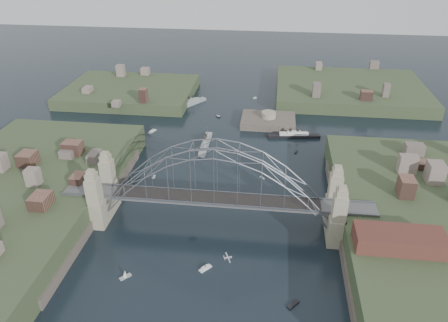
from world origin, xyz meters
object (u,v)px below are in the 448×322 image
fort_island (268,125)px  bridge (216,186)px  naval_cruiser_far (191,103)px  wharf_shed (400,240)px  naval_cruiser_near (206,143)px  ocean_liner (294,136)px

fort_island → bridge: bearing=-99.7°
bridge → naval_cruiser_far: bridge is taller
bridge → wharf_shed: (44.00, -14.00, -2.32)m
naval_cruiser_near → ocean_liner: size_ratio=0.92×
fort_island → naval_cruiser_far: 39.98m
fort_island → naval_cruiser_near: 32.10m
naval_cruiser_near → ocean_liner: (32.88, 11.24, -0.11)m
naval_cruiser_near → naval_cruiser_far: naval_cruiser_far is taller
naval_cruiser_far → ocean_liner: size_ratio=0.75×
fort_island → wharf_shed: size_ratio=1.10×
bridge → fort_island: (12.00, 70.00, -12.66)m
wharf_shed → ocean_liner: 76.21m
naval_cruiser_far → ocean_liner: 54.60m
ocean_liner → wharf_shed: bearing=-73.3°
fort_island → naval_cruiser_far: bearing=153.7°
naval_cruiser_far → naval_cruiser_near: bearing=-71.9°
wharf_shed → ocean_liner: size_ratio=0.98×
fort_island → ocean_liner: bearing=-48.2°
wharf_shed → naval_cruiser_far: bearing=123.7°
fort_island → ocean_liner: 15.50m
ocean_liner → naval_cruiser_near: bearing=-161.1°
bridge → ocean_liner: bearing=69.1°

